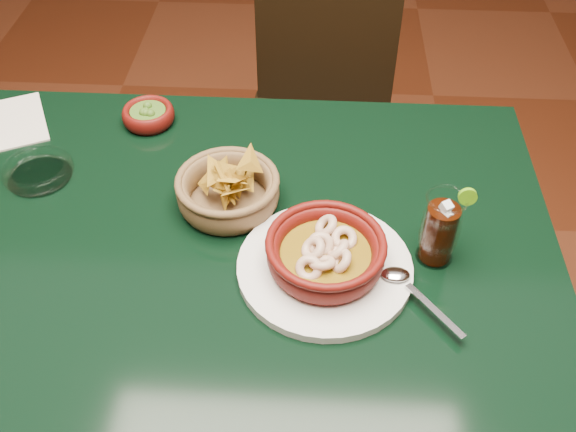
# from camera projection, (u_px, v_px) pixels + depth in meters

# --- Properties ---
(dining_table) EXTENTS (1.20, 0.80, 0.75)m
(dining_table) POSITION_uv_depth(u_px,v_px,m) (213.00, 266.00, 1.18)
(dining_table) COLOR black
(dining_table) RESTS_ON ground
(dining_chair) EXTENTS (0.45, 0.45, 0.89)m
(dining_chair) POSITION_uv_depth(u_px,v_px,m) (319.00, 116.00, 1.79)
(dining_chair) COLOR black
(dining_chair) RESTS_ON ground
(shrimp_plate) EXTENTS (0.35, 0.29, 0.08)m
(shrimp_plate) POSITION_uv_depth(u_px,v_px,m) (326.00, 257.00, 1.02)
(shrimp_plate) COLOR silver
(shrimp_plate) RESTS_ON dining_table
(chip_basket) EXTENTS (0.22, 0.22, 0.13)m
(chip_basket) POSITION_uv_depth(u_px,v_px,m) (228.00, 190.00, 1.13)
(chip_basket) COLOR brown
(chip_basket) RESTS_ON dining_table
(guacamole_ramekin) EXTENTS (0.13, 0.13, 0.04)m
(guacamole_ramekin) POSITION_uv_depth(u_px,v_px,m) (148.00, 115.00, 1.32)
(guacamole_ramekin) COLOR #4B0B08
(guacamole_ramekin) RESTS_ON dining_table
(cola_drink) EXTENTS (0.13, 0.13, 0.15)m
(cola_drink) POSITION_uv_depth(u_px,v_px,m) (440.00, 229.00, 1.02)
(cola_drink) COLOR white
(cola_drink) RESTS_ON dining_table
(glass_ashtray) EXTENTS (0.14, 0.14, 0.03)m
(glass_ashtray) POSITION_uv_depth(u_px,v_px,m) (38.00, 171.00, 1.20)
(glass_ashtray) COLOR white
(glass_ashtray) RESTS_ON dining_table
(paper_menu) EXTENTS (0.20, 0.22, 0.00)m
(paper_menu) POSITION_uv_depth(u_px,v_px,m) (11.00, 123.00, 1.33)
(paper_menu) COLOR beige
(paper_menu) RESTS_ON dining_table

